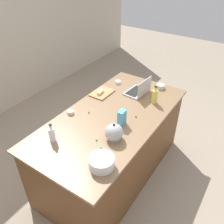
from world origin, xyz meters
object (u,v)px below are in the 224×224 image
object	(u,v)px
butter_stick_left	(100,92)
ramekin_wide	(118,82)
bottle_oil	(155,96)
mixing_bowl_large	(101,162)
ramekin_medium	(160,86)
bottle_vinegar	(52,134)
kettle	(114,133)
laptop	(139,90)
cutting_board	(102,93)
candy_bag	(122,118)
ramekin_small	(71,112)

from	to	relation	value
butter_stick_left	ramekin_wide	xyz separation A→B (m)	(0.37, -0.02, -0.02)
bottle_oil	butter_stick_left	size ratio (longest dim) A/B	2.06
mixing_bowl_large	butter_stick_left	xyz separation A→B (m)	(0.96, 0.71, -0.02)
butter_stick_left	ramekin_medium	distance (m)	0.80
bottle_vinegar	kettle	bearing A→B (deg)	-53.68
laptop	ramekin_wide	size ratio (longest dim) A/B	4.30
laptop	ramekin_wide	distance (m)	0.38
kettle	cutting_board	world-z (taller)	kettle
laptop	butter_stick_left	xyz separation A→B (m)	(-0.29, 0.39, -0.01)
kettle	laptop	bearing A→B (deg)	13.24
laptop	bottle_vinegar	size ratio (longest dim) A/B	1.61
cutting_board	butter_stick_left	bearing A→B (deg)	180.00
kettle	candy_bag	world-z (taller)	kettle
bottle_oil	kettle	size ratio (longest dim) A/B	1.06
ramekin_medium	butter_stick_left	bearing A→B (deg)	135.45
laptop	bottle_oil	world-z (taller)	bottle_oil
laptop	cutting_board	size ratio (longest dim) A/B	1.10
bottle_oil	butter_stick_left	bearing A→B (deg)	107.38
kettle	ramekin_medium	bearing A→B (deg)	2.01
kettle	ramekin_small	world-z (taller)	kettle
mixing_bowl_large	butter_stick_left	world-z (taller)	mixing_bowl_large
butter_stick_left	ramekin_medium	world-z (taller)	same
kettle	candy_bag	size ratio (longest dim) A/B	1.25
candy_bag	laptop	bearing A→B (deg)	13.03
bottle_vinegar	mixing_bowl_large	bearing A→B (deg)	-90.27
mixing_bowl_large	butter_stick_left	bearing A→B (deg)	36.45
laptop	candy_bag	xyz separation A→B (m)	(-0.66, -0.15, 0.04)
ramekin_small	ramekin_medium	distance (m)	1.25
laptop	bottle_oil	xyz separation A→B (m)	(-0.09, -0.25, 0.04)
laptop	candy_bag	world-z (taller)	laptop
laptop	cutting_board	world-z (taller)	laptop
kettle	candy_bag	xyz separation A→B (m)	(0.24, 0.06, 0.01)
ramekin_medium	candy_bag	bearing A→B (deg)	178.95
ramekin_wide	laptop	bearing A→B (deg)	-102.54
bottle_vinegar	ramekin_medium	bearing A→B (deg)	-15.90
laptop	ramekin_small	size ratio (longest dim) A/B	4.44
kettle	ramekin_small	bearing A→B (deg)	82.51
ramekin_medium	ramekin_wide	world-z (taller)	ramekin_medium
bottle_vinegar	ramekin_medium	distance (m)	1.59
bottle_vinegar	bottle_oil	bearing A→B (deg)	-24.15
bottle_vinegar	laptop	bearing A→B (deg)	-12.00
kettle	ramekin_medium	distance (m)	1.18
mixing_bowl_large	ramekin_medium	bearing A→B (deg)	5.48
ramekin_wide	cutting_board	bearing A→B (deg)	176.29
bottle_oil	cutting_board	xyz separation A→B (m)	(-0.17, 0.65, -0.08)
bottle_vinegar	ramekin_wide	world-z (taller)	bottle_vinegar
bottle_vinegar	candy_bag	world-z (taller)	bottle_vinegar
laptop	candy_bag	size ratio (longest dim) A/B	1.91
mixing_bowl_large	candy_bag	distance (m)	0.61
ramekin_medium	bottle_vinegar	bearing A→B (deg)	164.10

